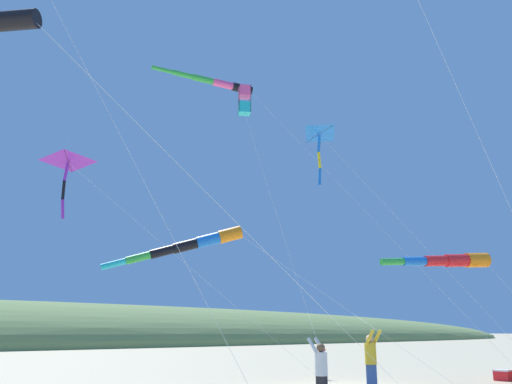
# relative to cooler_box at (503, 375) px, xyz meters

# --- Properties ---
(cooler_box) EXTENTS (0.62, 0.42, 0.42)m
(cooler_box) POSITION_rel_cooler_box_xyz_m (0.00, 0.00, 0.00)
(cooler_box) COLOR red
(cooler_box) RESTS_ON ground_plane
(person_adult_flyer) EXTENTS (0.61, 0.49, 1.95)m
(person_adult_flyer) POSITION_rel_cooler_box_xyz_m (1.04, 6.85, 0.85)
(person_adult_flyer) COLOR #335199
(person_adult_flyer) RESTS_ON ground_plane
(person_child_green_jacket) EXTENTS (0.42, 0.42, 1.19)m
(person_child_green_jacket) POSITION_rel_cooler_box_xyz_m (5.07, 4.97, 0.44)
(person_child_green_jacket) COLOR gold
(person_child_green_jacket) RESTS_ON ground_plane
(person_child_grey_jacket) EXTENTS (0.53, 0.42, 1.74)m
(person_child_grey_jacket) POSITION_rel_cooler_box_xyz_m (-0.19, 10.58, 0.73)
(person_child_grey_jacket) COLOR #232328
(person_child_grey_jacket) RESTS_ON ground_plane
(kite_box_long_streamer_right) EXTENTS (3.53, 1.80, 12.25)m
(kite_box_long_streamer_right) POSITION_rel_cooler_box_xyz_m (6.06, 8.23, 11.38)
(kite_box_long_streamer_right) COLOR #EF4C93
(kite_box_long_streamer_right) RESTS_ON ground_plane
(kite_windsock_red_high_left) EXTENTS (8.16, 10.18, 6.01)m
(kite_windsock_red_high_left) POSITION_rel_cooler_box_xyz_m (6.78, 10.21, 4.97)
(kite_windsock_red_high_left) COLOR orange
(kite_windsock_red_high_left) RESTS_ON ground_plane
(kite_delta_black_fish_shape) EXTENTS (9.32, 3.76, 11.83)m
(kite_delta_black_fish_shape) POSITION_rel_cooler_box_xyz_m (6.43, 3.15, 11.19)
(kite_delta_black_fish_shape) COLOR blue
(kite_delta_black_fish_shape) RESTS_ON ground_plane
(kite_windsock_striped_overhead) EXTENTS (12.46, 11.83, 15.60)m
(kite_windsock_striped_overhead) POSITION_rel_cooler_box_xyz_m (11.43, 5.87, 15.02)
(kite_windsock_striped_overhead) COLOR black
(kite_windsock_striped_overhead) RESTS_ON ground_plane
(kite_windsock_white_trailing) EXTENTS (4.05, 7.17, 4.82)m
(kite_windsock_white_trailing) POSITION_rel_cooler_box_xyz_m (0.00, 3.12, 4.25)
(kite_windsock_white_trailing) COLOR orange
(kite_windsock_white_trailing) RESTS_ON ground_plane
(kite_delta_teal_far_right) EXTENTS (6.73, 10.95, 9.76)m
(kite_delta_teal_far_right) POSITION_rel_cooler_box_xyz_m (12.46, 13.33, 9.11)
(kite_delta_teal_far_right) COLOR purple
(kite_delta_teal_far_right) RESTS_ON ground_plane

